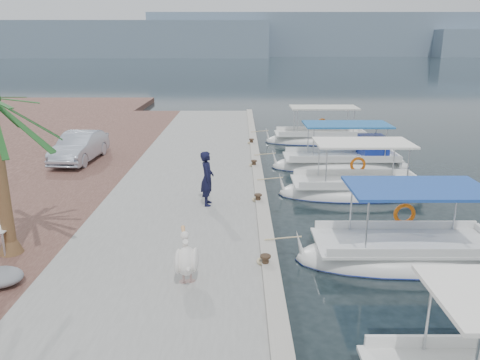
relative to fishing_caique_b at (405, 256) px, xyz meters
name	(u,v)px	position (x,y,z in m)	size (l,w,h in m)	color
ground	(270,232)	(-3.75, 2.11, -0.12)	(400.00, 400.00, 0.00)	black
concrete_quay	(194,182)	(-6.75, 7.11, 0.13)	(6.00, 40.00, 0.50)	gray
quay_curb	(258,175)	(-3.97, 7.11, 0.44)	(0.44, 40.00, 0.12)	#9F998D
cobblestone_strip	(79,182)	(-11.75, 7.11, 0.13)	(4.00, 40.00, 0.50)	#4F302A
distant_hills	(309,38)	(25.86, 203.60, 7.49)	(330.00, 60.00, 18.00)	slate
fishing_caique_b	(405,256)	(0.00, 0.00, 0.00)	(6.33, 2.46, 2.83)	silver
fishing_caique_c	(356,192)	(0.02, 6.05, 0.00)	(6.38, 2.35, 2.83)	silver
fishing_caique_d	(343,164)	(0.41, 10.40, 0.07)	(6.94, 2.41, 2.83)	silver
fishing_caique_e	(320,140)	(0.26, 16.62, 0.00)	(6.86, 2.29, 2.83)	silver
mooring_bollards	(258,198)	(-4.10, 3.61, 0.57)	(0.28, 20.28, 0.33)	black
pelican	(187,259)	(-6.03, -2.16, 0.97)	(0.65, 1.49, 1.15)	tan
fisherman	(207,178)	(-5.91, 3.44, 1.35)	(0.71, 0.46, 1.94)	black
parked_car	(80,147)	(-12.51, 9.77, 1.08)	(1.49, 4.28, 1.41)	#B0B9CA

